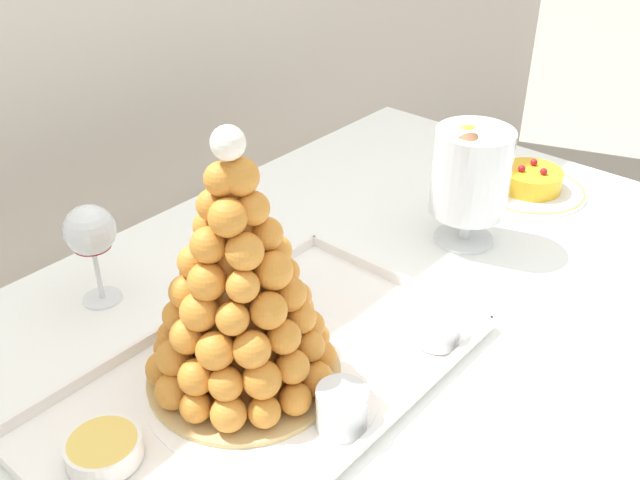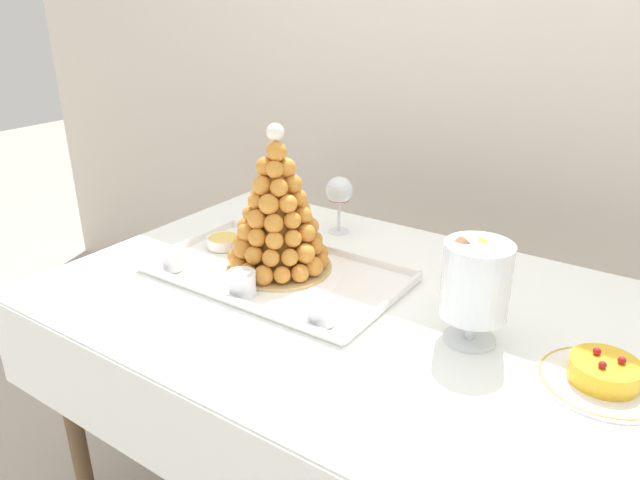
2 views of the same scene
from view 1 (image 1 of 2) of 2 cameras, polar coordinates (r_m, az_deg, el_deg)
The scene contains 9 objects.
buffet_table at distance 1.17m, azimuth 2.93°, elevation -8.74°, with size 1.40×0.93×0.80m.
serving_tray at distance 0.98m, azimuth -4.43°, elevation -10.93°, with size 0.61×0.36×0.02m.
croquembouche at distance 0.90m, azimuth -6.48°, elevation -3.96°, with size 0.26×0.26×0.36m.
dessert_cup_mid_left at distance 0.90m, azimuth 1.71°, elevation -13.18°, with size 0.06×0.06×0.06m.
dessert_cup_centre at distance 1.04m, azimuth 9.29°, elevation -6.91°, with size 0.06×0.06×0.05m.
creme_brulee_ramekin at distance 0.91m, azimuth -16.66°, elevation -15.43°, with size 0.09×0.09×0.03m.
macaron_goblet at distance 1.24m, azimuth 11.81°, elevation 5.14°, with size 0.13×0.13×0.22m.
fruit_tart_plate at distance 1.49m, azimuth 16.22°, elevation 4.29°, with size 0.22×0.22×0.06m.
wine_glass at distance 1.12m, azimuth -17.64°, elevation 0.48°, with size 0.08×0.08×0.16m.
Camera 1 is at (-0.71, -0.54, 1.47)m, focal length 40.67 mm.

